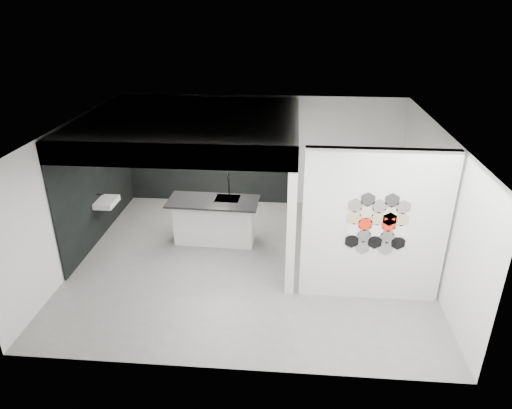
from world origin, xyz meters
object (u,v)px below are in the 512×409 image
object	(u,v)px
kettle	(246,153)
utensil_cup	(173,152)
glass_vase	(266,153)
bottle_dark	(208,151)
glass_bowl	(266,154)
stockpot	(175,150)
partition_panel	(374,227)
wall_basin	(107,202)
kitchen_island	(215,220)

from	to	relation	value
kettle	utensil_cup	world-z (taller)	kettle
glass_vase	bottle_dark	bearing A→B (deg)	180.00
kettle	glass_vase	size ratio (longest dim) A/B	1.07
bottle_dark	utensil_cup	size ratio (longest dim) A/B	1.81
bottle_dark	utensil_cup	world-z (taller)	bottle_dark
glass_vase	bottle_dark	xyz separation A→B (m)	(-1.47, 0.00, 0.01)
kettle	glass_bowl	bearing A→B (deg)	24.03
stockpot	glass_vase	world-z (taller)	stockpot
partition_panel	utensil_cup	bearing A→B (deg)	139.11
stockpot	utensil_cup	distance (m)	0.08
glass_bowl	glass_vase	world-z (taller)	glass_vase
glass_vase	utensil_cup	distance (m)	2.39
glass_bowl	glass_vase	distance (m)	0.02
wall_basin	bottle_dark	xyz separation A→B (m)	(1.92, 2.07, 0.55)
bottle_dark	glass_vase	bearing A→B (deg)	0.00
partition_panel	stockpot	size ratio (longest dim) A/B	11.25
kettle	bottle_dark	world-z (taller)	bottle_dark
stockpot	glass_bowl	bearing A→B (deg)	0.00
wall_basin	glass_vase	size ratio (longest dim) A/B	4.11
wall_basin	bottle_dark	size ratio (longest dim) A/B	3.53
partition_panel	bottle_dark	xyz separation A→B (m)	(-3.54, 3.87, 0.00)
glass_bowl	utensil_cup	xyz separation A→B (m)	(-2.39, 0.00, -0.00)
wall_basin	kitchen_island	bearing A→B (deg)	-0.32
kettle	partition_panel	bearing A→B (deg)	-32.19
kettle	glass_bowl	distance (m)	0.51
glass_vase	wall_basin	bearing A→B (deg)	-148.65
stockpot	utensil_cup	world-z (taller)	stockpot
wall_basin	kettle	bearing A→B (deg)	35.64
kettle	glass_vase	world-z (taller)	glass_vase
kettle	glass_bowl	size ratio (longest dim) A/B	1.12
wall_basin	kitchen_island	distance (m)	2.42
partition_panel	glass_bowl	size ratio (longest dim) A/B	20.10
bottle_dark	partition_panel	bearing A→B (deg)	-47.48
partition_panel	bottle_dark	bearing A→B (deg)	132.52
glass_vase	bottle_dark	size ratio (longest dim) A/B	0.86
kettle	bottle_dark	xyz separation A→B (m)	(-0.96, 0.00, 0.02)
kitchen_island	bottle_dark	world-z (taller)	kitchen_island
wall_basin	glass_bowl	distance (m)	4.00
kitchen_island	bottle_dark	size ratio (longest dim) A/B	11.53
kitchen_island	utensil_cup	bearing A→B (deg)	125.70
partition_panel	bottle_dark	distance (m)	5.24
partition_panel	glass_vase	distance (m)	4.39
wall_basin	utensil_cup	size ratio (longest dim) A/B	6.41
wall_basin	stockpot	size ratio (longest dim) A/B	2.41
wall_basin	glass_bowl	world-z (taller)	glass_bowl
kitchen_island	kettle	bearing A→B (deg)	78.75
kettle	utensil_cup	bearing A→B (deg)	-155.97
stockpot	glass_bowl	distance (m)	2.34
kitchen_island	utensil_cup	size ratio (longest dim) A/B	20.93
wall_basin	stockpot	distance (m)	2.39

